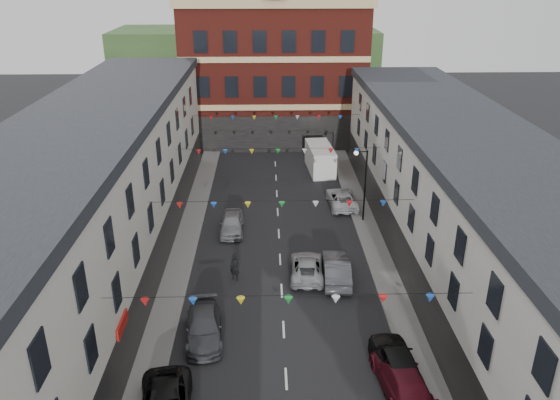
{
  "coord_description": "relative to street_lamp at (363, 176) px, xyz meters",
  "views": [
    {
      "loc": [
        -0.84,
        -25.39,
        18.91
      ],
      "look_at": [
        0.01,
        8.59,
        4.28
      ],
      "focal_mm": 35.0,
      "sensor_mm": 36.0,
      "label": 1
    }
  ],
  "objects": [
    {
      "name": "street_lamp",
      "position": [
        0.0,
        0.0,
        0.0
      ],
      "size": [
        1.1,
        0.36,
        6.0
      ],
      "color": "black",
      "rests_on": "ground"
    },
    {
      "name": "car_right_e",
      "position": [
        -2.95,
        -8.69,
        -3.11
      ],
      "size": [
        1.93,
        4.91,
        1.59
      ],
      "primitive_type": "imported",
      "rotation": [
        0.0,
        0.0,
        3.09
      ],
      "color": "#44454B",
      "rests_on": "ground"
    },
    {
      "name": "clock_tower",
      "position": [
        -14.05,
        21.0,
        11.03
      ],
      "size": [
        5.6,
        5.6,
        30.0
      ],
      "color": "maroon",
      "rests_on": "ground"
    },
    {
      "name": "terrace_right",
      "position": [
        5.23,
        -13.0,
        0.95
      ],
      "size": [
        8.4,
        56.0,
        9.7
      ],
      "color": "beige",
      "rests_on": "ground"
    },
    {
      "name": "civic_building",
      "position": [
        -6.55,
        23.95,
        4.23
      ],
      "size": [
        20.6,
        13.3,
        18.5
      ],
      "color": "maroon",
      "rests_on": "ground"
    },
    {
      "name": "pavement_right",
      "position": [
        0.35,
        -12.0,
        -3.83
      ],
      "size": [
        1.8,
        64.0,
        0.15
      ],
      "primitive_type": "cube",
      "color": "#605E5B",
      "rests_on": "ground"
    },
    {
      "name": "distant_hill",
      "position": [
        -10.55,
        48.0,
        1.1
      ],
      "size": [
        40.0,
        14.0,
        10.0
      ],
      "primitive_type": "cube",
      "color": "#2E4C23",
      "rests_on": "ground"
    },
    {
      "name": "ground",
      "position": [
        -6.55,
        -14.0,
        -3.9
      ],
      "size": [
        160.0,
        160.0,
        0.0
      ],
      "primitive_type": "plane",
      "color": "black",
      "rests_on": "ground"
    },
    {
      "name": "moving_car",
      "position": [
        -4.83,
        -8.17,
        -3.26
      ],
      "size": [
        2.38,
        4.72,
        1.28
      ],
      "primitive_type": "imported",
      "rotation": [
        0.0,
        0.0,
        3.09
      ],
      "color": "#A5A9AC",
      "rests_on": "ground"
    },
    {
      "name": "car_left_e",
      "position": [
        -10.15,
        -1.55,
        -3.17
      ],
      "size": [
        1.78,
        4.33,
        1.47
      ],
      "primitive_type": "imported",
      "rotation": [
        0.0,
        0.0,
        0.01
      ],
      "color": "gray",
      "rests_on": "ground"
    },
    {
      "name": "pavement_left",
      "position": [
        -13.45,
        -12.0,
        -3.83
      ],
      "size": [
        1.8,
        64.0,
        0.15
      ],
      "primitive_type": "cube",
      "color": "#605E5B",
      "rests_on": "ground"
    },
    {
      "name": "pedestrian",
      "position": [
        -9.55,
        -8.61,
        -2.97
      ],
      "size": [
        0.8,
        0.68,
        1.88
      ],
      "primitive_type": "imported",
      "rotation": [
        0.0,
        0.0,
        -0.39
      ],
      "color": "black",
      "rests_on": "ground"
    },
    {
      "name": "car_right_d",
      "position": [
        -1.05,
        -17.84,
        -3.08
      ],
      "size": [
        2.26,
        4.95,
        1.65
      ],
      "primitive_type": "imported",
      "rotation": [
        0.0,
        0.0,
        3.21
      ],
      "color": "black",
      "rests_on": "ground"
    },
    {
      "name": "terrace_left",
      "position": [
        -18.33,
        -13.0,
        1.44
      ],
      "size": [
        8.4,
        56.0,
        10.7
      ],
      "color": "beige",
      "rests_on": "ground"
    },
    {
      "name": "car_left_d",
      "position": [
        -10.95,
        -14.57,
        -3.21
      ],
      "size": [
        2.46,
        4.99,
        1.39
      ],
      "primitive_type": "imported",
      "rotation": [
        0.0,
        0.0,
        0.11
      ],
      "color": "#3E3F45",
      "rests_on": "ground"
    },
    {
      "name": "white_van",
      "position": [
        -2.13,
        11.9,
        -2.63
      ],
      "size": [
        2.67,
        5.94,
        2.56
      ],
      "primitive_type": "cube",
      "rotation": [
        0.0,
        0.0,
        0.08
      ],
      "color": "white",
      "rests_on": "ground"
    },
    {
      "name": "car_right_c",
      "position": [
        -1.05,
        -18.88,
        -3.17
      ],
      "size": [
        2.59,
        5.24,
        1.47
      ],
      "primitive_type": "imported",
      "rotation": [
        0.0,
        0.0,
        3.25
      ],
      "color": "#51101C",
      "rests_on": "ground"
    },
    {
      "name": "car_right_f",
      "position": [
        -1.05,
        3.16,
        -3.22
      ],
      "size": [
        2.51,
        5.06,
        1.38
      ],
      "primitive_type": "imported",
      "rotation": [
        0.0,
        0.0,
        3.19
      ],
      "color": "silver",
      "rests_on": "ground"
    }
  ]
}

